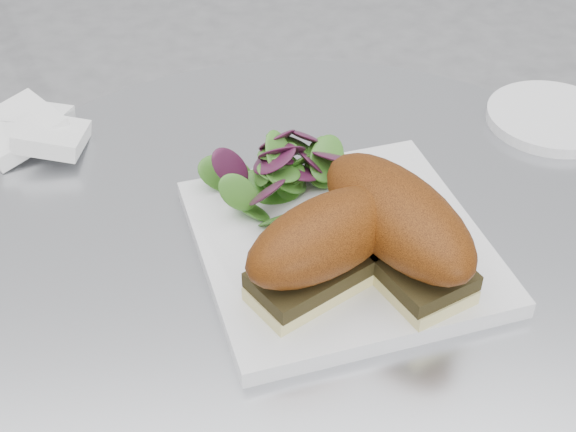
# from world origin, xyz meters

# --- Properties ---
(table) EXTENTS (0.70, 0.70, 0.73)m
(table) POSITION_xyz_m (0.00, 0.00, 0.49)
(table) COLOR silver
(table) RESTS_ON ground
(plate) EXTENTS (0.29, 0.29, 0.02)m
(plate) POSITION_xyz_m (0.03, 0.00, 0.74)
(plate) COLOR white
(plate) RESTS_ON table
(sandwich_left) EXTENTS (0.16, 0.14, 0.08)m
(sandwich_left) POSITION_xyz_m (0.01, -0.05, 0.79)
(sandwich_left) COLOR beige
(sandwich_left) RESTS_ON plate
(sandwich_right) EXTENTS (0.14, 0.19, 0.08)m
(sandwich_right) POSITION_xyz_m (0.07, -0.03, 0.79)
(sandwich_right) COLOR beige
(sandwich_right) RESTS_ON plate
(salad) EXTENTS (0.11, 0.11, 0.05)m
(salad) POSITION_xyz_m (-0.02, 0.07, 0.77)
(salad) COLOR #4F8F2E
(salad) RESTS_ON plate
(napkin) EXTENTS (0.14, 0.14, 0.02)m
(napkin) POSITION_xyz_m (-0.27, 0.19, 0.74)
(napkin) COLOR white
(napkin) RESTS_ON table
(saucer) EXTENTS (0.14, 0.14, 0.01)m
(saucer) POSITION_xyz_m (0.28, 0.19, 0.74)
(saucer) COLOR white
(saucer) RESTS_ON table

